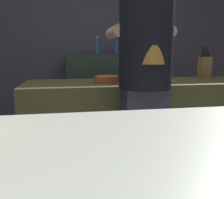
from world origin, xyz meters
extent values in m
cube|color=#4C4656|center=(0.00, 2.20, 1.35)|extent=(5.20, 0.10, 2.70)
cube|color=#494727|center=(0.35, 0.69, 0.47)|extent=(2.10, 0.60, 0.93)
cube|color=#313F37|center=(0.13, 1.92, 0.58)|extent=(0.99, 0.36, 1.16)
cube|color=#312A41|center=(0.15, 0.24, 0.47)|extent=(0.28, 0.20, 0.94)
cylinder|color=black|center=(0.15, 0.24, 1.23)|extent=(0.34, 0.34, 0.57)
cone|color=#B27A33|center=(0.15, 0.14, 1.36)|extent=(0.18, 0.18, 0.52)
cylinder|color=#DCB086|center=(-0.02, 0.40, 1.31)|extent=(0.08, 0.32, 0.08)
cylinder|color=#DCB086|center=(0.32, 0.40, 1.31)|extent=(0.08, 0.32, 0.08)
cube|color=olive|center=(0.91, 0.81, 1.03)|extent=(0.10, 0.08, 0.20)
cylinder|color=black|center=(0.88, 0.81, 1.18)|extent=(0.02, 0.02, 0.09)
cylinder|color=black|center=(0.91, 0.81, 1.18)|extent=(0.02, 0.02, 0.09)
cylinder|color=black|center=(0.93, 0.81, 1.16)|extent=(0.02, 0.02, 0.06)
cylinder|color=#C35632|center=(-0.04, 0.65, 0.96)|extent=(0.20, 0.20, 0.05)
cube|color=silver|center=(0.43, 0.64, 0.94)|extent=(0.24, 0.10, 0.01)
cylinder|color=#325F93|center=(0.04, 1.88, 1.23)|extent=(0.06, 0.06, 0.15)
cylinder|color=#325F93|center=(0.04, 1.88, 1.33)|extent=(0.03, 0.03, 0.06)
cylinder|color=silver|center=(0.04, 1.88, 1.36)|extent=(0.03, 0.03, 0.01)
cylinder|color=red|center=(0.39, 1.97, 1.23)|extent=(0.06, 0.06, 0.14)
cylinder|color=red|center=(0.39, 1.97, 1.33)|extent=(0.03, 0.03, 0.06)
cylinder|color=white|center=(0.39, 1.97, 1.36)|extent=(0.03, 0.03, 0.01)
cylinder|color=#3A589B|center=(0.30, 1.95, 1.23)|extent=(0.05, 0.05, 0.15)
cylinder|color=#3A589B|center=(0.30, 1.95, 1.34)|extent=(0.02, 0.02, 0.06)
cylinder|color=silver|center=(0.30, 1.95, 1.37)|extent=(0.03, 0.03, 0.01)
camera|label=1|loc=(-0.34, -1.30, 1.17)|focal=39.44mm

